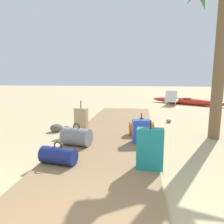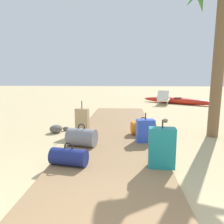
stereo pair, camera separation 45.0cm
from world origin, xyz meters
name	(u,v)px [view 2 (the right image)]	position (x,y,z in m)	size (l,w,h in m)	color
ground_plane	(114,143)	(0.00, 3.49, 0.00)	(60.00, 60.00, 0.00)	tan
boardwalk	(116,133)	(0.00, 4.36, 0.04)	(2.09, 8.72, 0.08)	olive
duffel_bag_navy	(69,157)	(-0.70, 1.96, 0.23)	(0.68, 0.41, 0.41)	navy
suitcase_tan	(82,120)	(-0.92, 4.22, 0.41)	(0.39, 0.24, 0.86)	tan
suitcase_blue	(145,131)	(0.73, 3.42, 0.35)	(0.44, 0.30, 0.69)	#2847B7
duffel_bag_grey	(82,137)	(-0.68, 3.01, 0.28)	(0.69, 0.52, 0.50)	slate
suitcase_teal	(162,148)	(0.88, 1.97, 0.42)	(0.44, 0.24, 0.82)	#197A7F
duffel_bag_orange	(143,128)	(0.74, 4.08, 0.26)	(0.67, 0.44, 0.46)	orange
lounge_chair	(164,99)	(2.43, 10.90, 0.33)	(0.99, 1.62, 0.81)	white
kayak	(178,101)	(3.32, 11.24, 0.18)	(4.00, 2.86, 0.37)	red
rock_right_far	(166,120)	(1.69, 6.09, 0.06)	(0.17, 0.18, 0.12)	gray
rock_left_far	(56,129)	(-1.71, 4.38, 0.11)	(0.37, 0.32, 0.23)	#5B5651
rock_left_mid	(66,129)	(-1.49, 4.63, 0.06)	(0.19, 0.14, 0.12)	#5B5651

